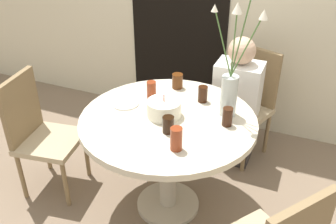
% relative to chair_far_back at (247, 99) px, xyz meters
% --- Properties ---
extents(ground_plane, '(16.00, 16.00, 0.00)m').
position_rel_chair_far_back_xyz_m(ground_plane, '(-0.32, -0.88, -0.49)').
color(ground_plane, '#7A6651').
extents(doorway_panel, '(0.90, 0.01, 2.05)m').
position_rel_chair_far_back_xyz_m(doorway_panel, '(-0.75, 0.37, 0.53)').
color(doorway_panel, black).
rests_on(doorway_panel, ground_plane).
extents(dining_table, '(1.09, 1.09, 0.73)m').
position_rel_chair_far_back_xyz_m(dining_table, '(-0.32, -0.88, 0.10)').
color(dining_table, beige).
rests_on(dining_table, ground_plane).
extents(chair_far_back, '(0.51, 0.51, 0.88)m').
position_rel_chair_far_back_xyz_m(chair_far_back, '(0.00, 0.00, 0.00)').
color(chair_far_back, tan).
rests_on(chair_far_back, ground_plane).
extents(chair_right_flank, '(0.46, 0.46, 0.88)m').
position_rel_chair_far_back_xyz_m(chair_right_flank, '(-1.24, -1.02, 0.00)').
color(chair_right_flank, tan).
rests_on(chair_right_flank, ground_plane).
extents(birthday_cake, '(0.21, 0.21, 0.15)m').
position_rel_chair_far_back_xyz_m(birthday_cake, '(-0.35, -0.86, 0.29)').
color(birthday_cake, white).
rests_on(birthday_cake, dining_table).
extents(flower_vase, '(0.32, 0.13, 0.82)m').
position_rel_chair_far_back_xyz_m(flower_vase, '(0.01, -0.70, 0.46)').
color(flower_vase, silver).
rests_on(flower_vase, dining_table).
extents(side_plate, '(0.18, 0.18, 0.01)m').
position_rel_chair_far_back_xyz_m(side_plate, '(-0.64, -0.83, 0.24)').
color(side_plate, silver).
rests_on(side_plate, dining_table).
extents(drink_glass_0, '(0.07, 0.07, 0.13)m').
position_rel_chair_far_back_xyz_m(drink_glass_0, '(-0.16, -1.16, 0.30)').
color(drink_glass_0, maroon).
rests_on(drink_glass_0, dining_table).
extents(drink_glass_1, '(0.08, 0.08, 0.10)m').
position_rel_chair_far_back_xyz_m(drink_glass_1, '(-0.42, -0.48, 0.29)').
color(drink_glass_1, '#51280F').
rests_on(drink_glass_1, dining_table).
extents(drink_glass_2, '(0.06, 0.06, 0.11)m').
position_rel_chair_far_back_xyz_m(drink_glass_2, '(0.03, -0.82, 0.30)').
color(drink_glass_2, '#33190C').
rests_on(drink_glass_2, dining_table).
extents(drink_glass_3, '(0.06, 0.06, 0.13)m').
position_rel_chair_far_back_xyz_m(drink_glass_3, '(-0.51, -0.70, 0.30)').
color(drink_glass_3, maroon).
rests_on(drink_glass_3, dining_table).
extents(drink_glass_4, '(0.07, 0.07, 0.10)m').
position_rel_chair_far_back_xyz_m(drink_glass_4, '(-0.26, -1.02, 0.29)').
color(drink_glass_4, black).
rests_on(drink_glass_4, dining_table).
extents(drink_glass_5, '(0.06, 0.06, 0.11)m').
position_rel_chair_far_back_xyz_m(drink_glass_5, '(-0.19, -0.60, 0.29)').
color(drink_glass_5, '#33190C').
rests_on(drink_glass_5, dining_table).
extents(person_woman, '(0.34, 0.24, 1.04)m').
position_rel_chair_far_back_xyz_m(person_woman, '(-0.06, -0.15, -0.00)').
color(person_woman, '#383333').
rests_on(person_woman, ground_plane).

